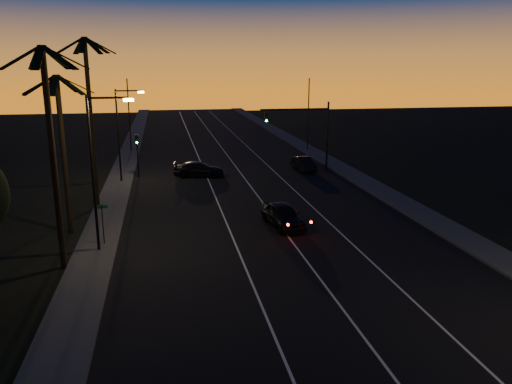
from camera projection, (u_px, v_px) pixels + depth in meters
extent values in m
cube|color=black|center=(254.00, 199.00, 40.56)|extent=(20.00, 170.00, 0.01)
cube|color=#32322F|center=(111.00, 205.00, 38.54)|extent=(2.40, 170.00, 0.16)
cube|color=#32322F|center=(383.00, 192.00, 42.55)|extent=(2.40, 170.00, 0.16)
cube|color=silver|center=(217.00, 201.00, 40.02)|extent=(0.12, 160.00, 0.01)
cube|color=silver|center=(260.00, 198.00, 40.65)|extent=(0.12, 160.00, 0.01)
cube|color=silver|center=(301.00, 196.00, 41.28)|extent=(0.12, 160.00, 0.01)
cylinder|color=black|center=(53.00, 162.00, 25.46)|extent=(0.32, 0.32, 11.50)
cube|color=black|center=(66.00, 58.00, 24.61)|extent=(2.18, 0.92, 1.18)
cube|color=black|center=(56.00, 58.00, 25.17)|extent=(1.25, 2.12, 1.18)
cube|color=black|center=(37.00, 58.00, 24.99)|extent=(1.34, 2.09, 1.18)
cube|color=black|center=(21.00, 57.00, 24.19)|extent=(2.18, 0.82, 1.18)
cube|color=black|center=(21.00, 57.00, 23.38)|extent=(1.90, 1.69, 1.18)
cube|color=black|center=(38.00, 57.00, 23.17)|extent=(0.45, 2.16, 1.18)
cube|color=black|center=(59.00, 57.00, 23.72)|extent=(1.95, 1.61, 1.18)
cylinder|color=black|center=(64.00, 157.00, 31.25)|extent=(0.32, 0.32, 10.00)
cube|color=black|center=(75.00, 84.00, 30.59)|extent=(2.18, 0.92, 1.18)
cube|color=black|center=(67.00, 84.00, 31.15)|extent=(1.25, 2.12, 1.18)
cube|color=black|center=(52.00, 84.00, 30.96)|extent=(1.34, 2.09, 1.18)
cube|color=black|center=(40.00, 84.00, 30.17)|extent=(2.18, 0.82, 1.18)
cube|color=black|center=(40.00, 85.00, 29.36)|extent=(1.90, 1.69, 1.18)
cube|color=black|center=(54.00, 85.00, 29.15)|extent=(0.45, 2.16, 1.18)
cube|color=black|center=(70.00, 85.00, 29.70)|extent=(1.95, 1.61, 1.18)
cylinder|color=black|center=(91.00, 125.00, 36.84)|extent=(0.32, 0.32, 12.50)
cube|color=black|center=(100.00, 46.00, 35.86)|extent=(2.18, 0.92, 1.18)
cube|color=black|center=(93.00, 46.00, 36.42)|extent=(1.25, 2.12, 1.18)
cube|color=black|center=(80.00, 46.00, 36.24)|extent=(1.34, 2.09, 1.18)
cube|color=black|center=(70.00, 45.00, 35.44)|extent=(2.18, 0.82, 1.18)
cube|color=black|center=(71.00, 45.00, 34.63)|extent=(1.90, 1.69, 1.18)
cube|color=black|center=(83.00, 45.00, 34.42)|extent=(0.45, 2.16, 1.18)
cube|color=black|center=(96.00, 45.00, 34.97)|extent=(1.95, 1.61, 1.18)
cylinder|color=black|center=(93.00, 177.00, 27.96)|extent=(0.16, 0.16, 9.00)
cylinder|color=black|center=(108.00, 98.00, 27.08)|extent=(2.20, 0.12, 0.12)
cube|color=#FBC664|center=(129.00, 100.00, 27.31)|extent=(0.55, 0.26, 0.16)
cylinder|color=black|center=(118.00, 137.00, 45.16)|extent=(0.16, 0.16, 8.50)
cylinder|color=black|center=(128.00, 91.00, 44.34)|extent=(2.20, 0.12, 0.12)
cube|color=#FBC664|center=(141.00, 92.00, 44.57)|extent=(0.55, 0.26, 0.16)
cylinder|color=black|center=(103.00, 225.00, 29.74)|extent=(0.06, 0.06, 2.60)
cube|color=#0D5024|center=(101.00, 207.00, 29.46)|extent=(0.70, 0.03, 0.20)
cylinder|color=black|center=(327.00, 136.00, 50.92)|extent=(0.20, 0.20, 7.00)
cylinder|color=black|center=(295.00, 109.00, 49.60)|extent=(7.00, 0.16, 0.16)
cube|color=black|center=(266.00, 117.00, 49.27)|extent=(0.32, 0.28, 1.00)
sphere|color=black|center=(267.00, 114.00, 49.03)|extent=(0.20, 0.20, 0.20)
sphere|color=black|center=(267.00, 118.00, 49.11)|extent=(0.20, 0.20, 0.20)
sphere|color=#14FF59|center=(267.00, 121.00, 49.19)|extent=(0.20, 0.20, 0.20)
cylinder|color=black|center=(138.00, 156.00, 47.87)|extent=(0.14, 0.14, 4.20)
cube|color=black|center=(137.00, 139.00, 47.47)|extent=(0.28, 0.25, 0.90)
sphere|color=black|center=(136.00, 137.00, 47.26)|extent=(0.18, 0.18, 0.18)
sphere|color=black|center=(137.00, 140.00, 47.33)|extent=(0.18, 0.18, 0.18)
sphere|color=#14FF59|center=(137.00, 143.00, 47.40)|extent=(0.18, 0.18, 0.18)
cylinder|color=black|center=(129.00, 116.00, 61.29)|extent=(0.14, 0.14, 9.00)
cylinder|color=black|center=(308.00, 115.00, 62.37)|extent=(0.14, 0.14, 9.00)
imported|color=black|center=(283.00, 215.00, 33.48)|extent=(2.51, 4.83, 1.57)
sphere|color=#FF0F05|center=(288.00, 225.00, 30.65)|extent=(0.18, 0.18, 0.18)
sphere|color=#FF0F05|center=(311.00, 222.00, 31.15)|extent=(0.18, 0.18, 0.18)
imported|color=black|center=(303.00, 164.00, 51.34)|extent=(1.80, 4.28, 1.38)
imported|color=black|center=(199.00, 169.00, 48.48)|extent=(5.25, 2.96, 1.44)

